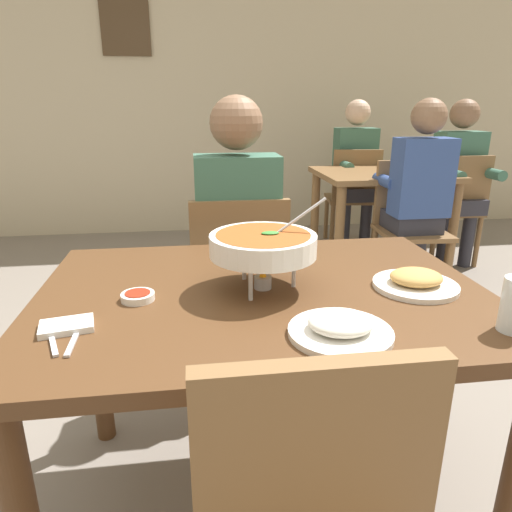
{
  "coord_description": "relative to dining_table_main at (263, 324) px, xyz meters",
  "views": [
    {
      "loc": [
        -0.19,
        -1.2,
        1.27
      ],
      "look_at": [
        0.0,
        0.15,
        0.82
      ],
      "focal_mm": 32.13,
      "sensor_mm": 36.0,
      "label": 1
    }
  ],
  "objects": [
    {
      "name": "dining_table_main",
      "position": [
        0.0,
        0.0,
        0.0
      ],
      "size": [
        1.27,
        0.92,
        0.77
      ],
      "color": "#51331C",
      "rests_on": "ground_plane"
    },
    {
      "name": "appetizer_plate",
      "position": [
        0.43,
        -0.05,
        0.13
      ],
      "size": [
        0.24,
        0.24,
        0.06
      ],
      "color": "white",
      "rests_on": "dining_table_main"
    },
    {
      "name": "napkin_folded",
      "position": [
        -0.49,
        -0.18,
        0.12
      ],
      "size": [
        0.13,
        0.1,
        0.02
      ],
      "primitive_type": "cube",
      "rotation": [
        0.0,
        0.0,
        0.2
      ],
      "color": "white",
      "rests_on": "dining_table_main"
    },
    {
      "name": "chair_bg_right",
      "position": [
        1.29,
        1.74,
        -0.15
      ],
      "size": [
        0.46,
        0.46,
        0.9
      ],
      "color": "brown",
      "rests_on": "ground_plane"
    },
    {
      "name": "patron_bg_right",
      "position": [
        1.28,
        1.63,
        0.09
      ],
      "size": [
        0.4,
        0.45,
        1.31
      ],
      "color": "#2D2D38",
      "rests_on": "ground_plane"
    },
    {
      "name": "curry_bowl",
      "position": [
        0.0,
        0.01,
        0.24
      ],
      "size": [
        0.33,
        0.3,
        0.26
      ],
      "color": "silver",
      "rests_on": "dining_table_main"
    },
    {
      "name": "chair_diner_main",
      "position": [
        -0.0,
        0.74,
        -0.15
      ],
      "size": [
        0.44,
        0.44,
        0.9
      ],
      "color": "brown",
      "rests_on": "ground_plane"
    },
    {
      "name": "patron_bg_middle",
      "position": [
        1.9,
        2.18,
        0.09
      ],
      "size": [
        0.4,
        0.45,
        1.31
      ],
      "color": "#2D2D38",
      "rests_on": "ground_plane"
    },
    {
      "name": "spoon_utensil",
      "position": [
        -0.46,
        -0.23,
        0.11
      ],
      "size": [
        0.02,
        0.17,
        0.01
      ],
      "primitive_type": "cube",
      "rotation": [
        0.0,
        0.0,
        0.02
      ],
      "color": "silver",
      "rests_on": "dining_table_main"
    },
    {
      "name": "picture_frame_hung",
      "position": [
        -0.74,
        3.54,
        1.31
      ],
      "size": [
        0.44,
        0.03,
        0.56
      ],
      "primitive_type": "cube",
      "color": "#4C3823"
    },
    {
      "name": "patron_bg_left",
      "position": [
        1.27,
        2.78,
        0.09
      ],
      "size": [
        0.4,
        0.45,
        1.31
      ],
      "color": "#2D2D38",
      "rests_on": "ground_plane"
    },
    {
      "name": "cafe_rear_partition",
      "position": [
        0.0,
        3.6,
        0.84
      ],
      "size": [
        10.0,
        0.1,
        3.0
      ],
      "primitive_type": "cube",
      "color": "beige",
      "rests_on": "ground_plane"
    },
    {
      "name": "fork_utensil",
      "position": [
        -0.51,
        -0.23,
        0.11
      ],
      "size": [
        0.07,
        0.16,
        0.01
      ],
      "primitive_type": "cube",
      "rotation": [
        0.0,
        0.0,
        0.35
      ],
      "color": "silver",
      "rests_on": "dining_table_main"
    },
    {
      "name": "dining_table_far",
      "position": [
        1.29,
        2.22,
        -0.03
      ],
      "size": [
        1.0,
        0.8,
        0.77
      ],
      "color": "brown",
      "rests_on": "ground_plane"
    },
    {
      "name": "diner_main",
      "position": [
        0.0,
        0.78,
        0.09
      ],
      "size": [
        0.4,
        0.45,
        1.31
      ],
      "color": "#2D2D38",
      "rests_on": "ground_plane"
    },
    {
      "name": "rice_plate",
      "position": [
        0.13,
        -0.3,
        0.13
      ],
      "size": [
        0.24,
        0.24,
        0.06
      ],
      "color": "white",
      "rests_on": "dining_table_main"
    },
    {
      "name": "chair_bg_middle",
      "position": [
        1.89,
        2.17,
        -0.15
      ],
      "size": [
        0.45,
        0.45,
        0.9
      ],
      "color": "brown",
      "rests_on": "ground_plane"
    },
    {
      "name": "sauce_dish",
      "position": [
        -0.35,
        -0.03,
        0.12
      ],
      "size": [
        0.09,
        0.09,
        0.02
      ],
      "color": "white",
      "rests_on": "dining_table_main"
    },
    {
      "name": "chair_bg_left",
      "position": [
        1.25,
        2.74,
        -0.15
      ],
      "size": [
        0.5,
        0.5,
        0.9
      ],
      "color": "brown",
      "rests_on": "ground_plane"
    },
    {
      "name": "ground_plane",
      "position": [
        0.0,
        0.0,
        -0.66
      ],
      "size": [
        16.0,
        16.0,
        0.0
      ],
      "primitive_type": "plane",
      "color": "gray"
    }
  ]
}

